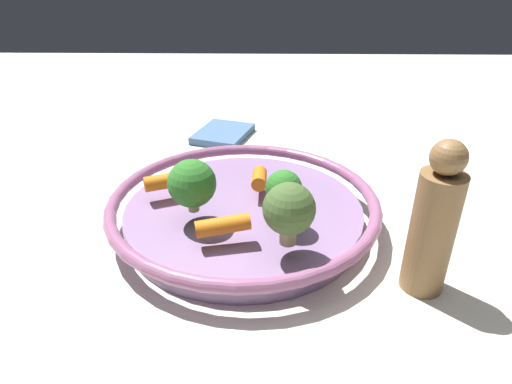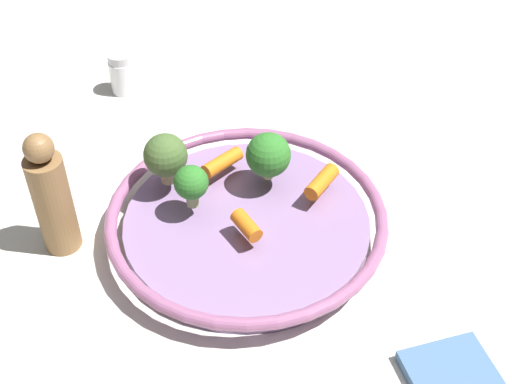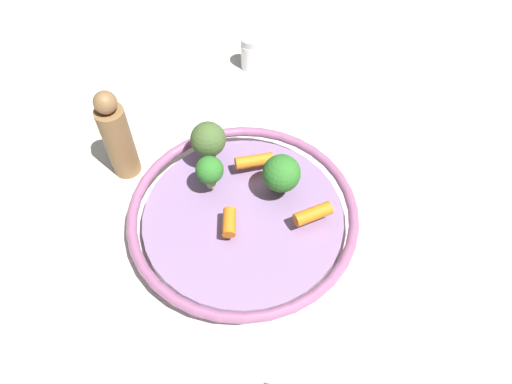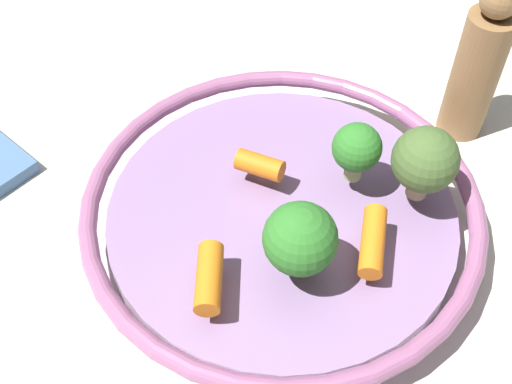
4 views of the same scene
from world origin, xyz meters
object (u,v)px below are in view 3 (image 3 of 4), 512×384
(broccoli_floret_edge, at_px, (210,171))
(salt_shaker, at_px, (251,53))
(serving_bowl, at_px, (243,216))
(broccoli_floret_small, at_px, (281,173))
(pepper_mill, at_px, (117,137))
(baby_carrot_center, at_px, (254,161))
(broccoli_floret_mid, at_px, (208,140))
(baby_carrot_near_rim, at_px, (229,222))
(baby_carrot_right, at_px, (313,214))

(broccoli_floret_edge, bearing_deg, salt_shaker, 168.67)
(serving_bowl, distance_m, broccoli_floret_small, 0.09)
(serving_bowl, bearing_deg, pepper_mill, -120.92)
(baby_carrot_center, xyz_separation_m, broccoli_floret_edge, (0.04, -0.07, 0.03))
(broccoli_floret_mid, height_order, salt_shaker, broccoli_floret_mid)
(serving_bowl, bearing_deg, salt_shaker, 177.12)
(serving_bowl, xyz_separation_m, baby_carrot_center, (-0.09, 0.02, 0.03))
(baby_carrot_center, distance_m, pepper_mill, 0.22)
(baby_carrot_near_rim, relative_size, baby_carrot_right, 0.74)
(broccoli_floret_edge, relative_size, salt_shaker, 0.84)
(baby_carrot_near_rim, distance_m, baby_carrot_center, 0.12)
(baby_carrot_center, height_order, broccoli_floret_edge, broccoli_floret_edge)
(baby_carrot_center, bearing_deg, serving_bowl, -12.54)
(baby_carrot_center, relative_size, broccoli_floret_edge, 1.05)
(baby_carrot_near_rim, height_order, pepper_mill, pepper_mill)
(baby_carrot_near_rim, xyz_separation_m, broccoli_floret_edge, (-0.08, -0.03, 0.03))
(broccoli_floret_mid, bearing_deg, broccoli_floret_small, 59.21)
(serving_bowl, height_order, broccoli_floret_edge, broccoli_floret_edge)
(baby_carrot_right, height_order, salt_shaker, salt_shaker)
(serving_bowl, bearing_deg, broccoli_floret_mid, -153.14)
(broccoli_floret_mid, bearing_deg, baby_carrot_right, 51.70)
(baby_carrot_near_rim, height_order, baby_carrot_right, same)
(baby_carrot_right, bearing_deg, salt_shaker, -168.45)
(baby_carrot_right, bearing_deg, baby_carrot_center, -141.36)
(baby_carrot_right, bearing_deg, broccoli_floret_small, -142.00)
(salt_shaker, bearing_deg, broccoli_floret_mid, -14.17)
(baby_carrot_right, height_order, baby_carrot_center, same)
(serving_bowl, height_order, baby_carrot_right, baby_carrot_right)
(serving_bowl, xyz_separation_m, pepper_mill, (-0.12, -0.20, 0.06))
(pepper_mill, bearing_deg, baby_carrot_center, 81.37)
(baby_carrot_near_rim, bearing_deg, broccoli_floret_mid, -166.27)
(broccoli_floret_edge, bearing_deg, baby_carrot_center, 119.79)
(broccoli_floret_edge, relative_size, pepper_mill, 0.34)
(baby_carrot_near_rim, height_order, broccoli_floret_edge, broccoli_floret_edge)
(serving_bowl, bearing_deg, baby_carrot_center, 167.46)
(baby_carrot_near_rim, bearing_deg, baby_carrot_right, 95.07)
(baby_carrot_near_rim, xyz_separation_m, baby_carrot_center, (-0.12, 0.04, -0.00))
(baby_carrot_right, xyz_separation_m, baby_carrot_center, (-0.10, -0.08, -0.00))
(salt_shaker, relative_size, pepper_mill, 0.40)
(baby_carrot_near_rim, height_order, broccoli_floret_small, broccoli_floret_small)
(broccoli_floret_small, bearing_deg, broccoli_floret_mid, -120.79)
(broccoli_floret_mid, bearing_deg, broccoli_floret_edge, 3.52)
(broccoli_floret_edge, bearing_deg, broccoli_floret_small, 84.97)
(baby_carrot_near_rim, distance_m, broccoli_floret_small, 0.11)
(salt_shaker, distance_m, pepper_mill, 0.35)
(baby_carrot_near_rim, bearing_deg, pepper_mill, -129.82)
(baby_carrot_near_rim, relative_size, broccoli_floret_edge, 0.73)
(baby_carrot_near_rim, xyz_separation_m, broccoli_floret_small, (-0.07, 0.08, 0.03))
(baby_carrot_center, xyz_separation_m, broccoli_floret_mid, (-0.02, -0.07, 0.03))
(broccoli_floret_mid, height_order, pepper_mill, pepper_mill)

